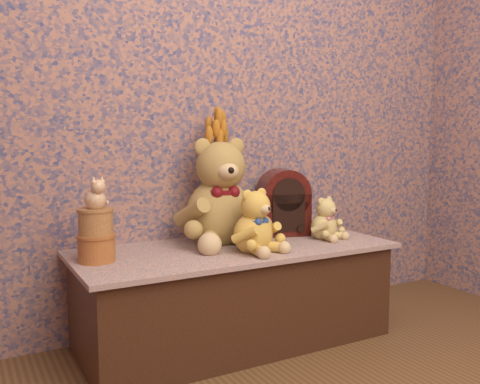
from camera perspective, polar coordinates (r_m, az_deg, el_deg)
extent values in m
cube|color=#3A4578|center=(2.46, -3.90, 15.73)|extent=(3.00, 0.10, 2.60)
cube|color=#3C587C|center=(2.28, -0.62, -11.19)|extent=(1.36, 0.59, 0.42)
cylinder|color=tan|center=(2.34, -2.66, -2.97)|extent=(0.13, 0.13, 0.20)
cylinder|color=#B98C36|center=(2.03, -15.53, -6.02)|extent=(0.16, 0.16, 0.10)
cylinder|color=tan|center=(2.01, -15.61, -3.23)|extent=(0.14, 0.14, 0.10)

